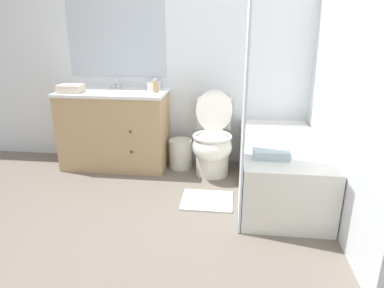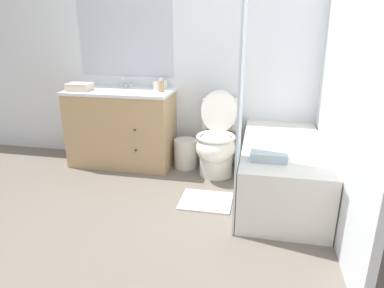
# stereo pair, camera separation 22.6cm
# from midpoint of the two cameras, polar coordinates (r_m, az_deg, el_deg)

# --- Properties ---
(ground_plane) EXTENTS (14.00, 14.00, 0.00)m
(ground_plane) POSITION_cam_midpoint_polar(r_m,az_deg,el_deg) (2.59, -4.47, -15.36)
(ground_plane) COLOR #6B6056
(wall_back) EXTENTS (8.00, 0.06, 2.50)m
(wall_back) POSITION_cam_midpoint_polar(r_m,az_deg,el_deg) (3.71, 1.92, 15.86)
(wall_back) COLOR silver
(wall_back) RESTS_ON ground_plane
(wall_right) EXTENTS (0.05, 2.58, 2.50)m
(wall_right) POSITION_cam_midpoint_polar(r_m,az_deg,el_deg) (2.93, 26.16, 13.10)
(wall_right) COLOR silver
(wall_right) RESTS_ON ground_plane
(vanity_cabinet) EXTENTS (1.12, 0.55, 0.82)m
(vanity_cabinet) POSITION_cam_midpoint_polar(r_m,az_deg,el_deg) (3.78, -9.92, 2.79)
(vanity_cabinet) COLOR tan
(vanity_cabinet) RESTS_ON ground_plane
(sink_faucet) EXTENTS (0.14, 0.12, 0.12)m
(sink_faucet) POSITION_cam_midpoint_polar(r_m,az_deg,el_deg) (3.84, -9.35, 9.80)
(sink_faucet) COLOR silver
(sink_faucet) RESTS_ON vanity_cabinet
(toilet) EXTENTS (0.40, 0.64, 0.85)m
(toilet) POSITION_cam_midpoint_polar(r_m,az_deg,el_deg) (3.48, 6.00, 0.16)
(toilet) COLOR silver
(toilet) RESTS_ON ground_plane
(bathtub) EXTENTS (0.68, 1.44, 0.50)m
(bathtub) POSITION_cam_midpoint_polar(r_m,az_deg,el_deg) (3.17, 16.61, -4.17)
(bathtub) COLOR silver
(bathtub) RESTS_ON ground_plane
(shower_curtain) EXTENTS (0.01, 0.38, 1.88)m
(shower_curtain) POSITION_cam_midpoint_polar(r_m,az_deg,el_deg) (2.43, 10.71, 6.50)
(shower_curtain) COLOR silver
(shower_curtain) RESTS_ON ground_plane
(wastebasket) EXTENTS (0.25, 0.25, 0.31)m
(wastebasket) POSITION_cam_midpoint_polar(r_m,az_deg,el_deg) (3.69, 0.67, -1.60)
(wastebasket) COLOR silver
(wastebasket) RESTS_ON ground_plane
(tissue_box) EXTENTS (0.11, 0.15, 0.11)m
(tissue_box) POSITION_cam_midpoint_polar(r_m,az_deg,el_deg) (3.69, -3.49, 9.80)
(tissue_box) COLOR white
(tissue_box) RESTS_ON vanity_cabinet
(soap_dispenser) EXTENTS (0.06, 0.06, 0.14)m
(soap_dispenser) POSITION_cam_midpoint_polar(r_m,az_deg,el_deg) (3.53, -3.33, 9.64)
(soap_dispenser) COLOR tan
(soap_dispenser) RESTS_ON vanity_cabinet
(hand_towel_folded) EXTENTS (0.24, 0.18, 0.08)m
(hand_towel_folded) POSITION_cam_midpoint_polar(r_m,az_deg,el_deg) (3.76, -16.64, 9.10)
(hand_towel_folded) COLOR beige
(hand_towel_folded) RESTS_ON vanity_cabinet
(bath_towel_folded) EXTENTS (0.28, 0.19, 0.07)m
(bath_towel_folded) POSITION_cam_midpoint_polar(r_m,az_deg,el_deg) (2.68, 15.01, -1.89)
(bath_towel_folded) COLOR silver
(bath_towel_folded) RESTS_ON bathtub
(bath_mat) EXTENTS (0.45, 0.38, 0.02)m
(bath_mat) POSITION_cam_midpoint_polar(r_m,az_deg,el_deg) (3.04, 4.50, -9.51)
(bath_mat) COLOR silver
(bath_mat) RESTS_ON ground_plane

